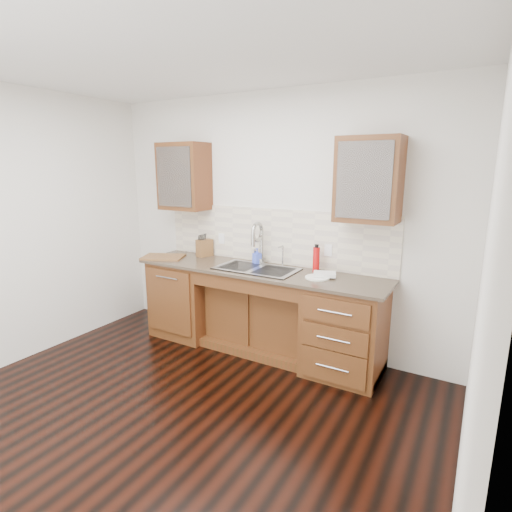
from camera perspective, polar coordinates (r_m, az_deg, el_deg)
The scene contains 26 objects.
ground at distance 3.47m, azimuth -12.66°, elevation -22.77°, with size 4.00×3.50×0.10m, color black.
ceiling at distance 2.94m, azimuth -15.66°, elevation 28.17°, with size 4.00×3.50×0.10m, color white.
wall_back at distance 4.35m, azimuth 2.65°, elevation 4.87°, with size 4.00×0.10×2.70m, color silver.
wall_right at distance 2.11m, azimuth 30.74°, elevation -5.51°, with size 0.10×3.50×2.70m, color silver.
base_cabinet_left at distance 4.78m, azimuth -9.71°, elevation -5.79°, with size 0.70×0.62×0.88m, color #593014.
base_cabinet_center at distance 4.37m, azimuth 0.86°, elevation -8.65°, with size 1.20×0.44×0.70m, color #593014.
base_cabinet_right at distance 3.92m, azimuth 12.63°, elevation -10.18°, with size 0.70×0.62×0.88m, color #593014.
countertop at distance 4.11m, azimuth 0.17°, elevation -2.04°, with size 2.70×0.65×0.03m, color #84705B.
backsplash at distance 4.32m, azimuth 2.25°, elevation 2.87°, with size 2.70×0.02×0.59m, color beige.
sink at distance 4.12m, azimuth 0.07°, elevation -3.03°, with size 0.84×0.46×0.19m, color #9E9EA5.
faucet at distance 4.28m, azimuth 0.80°, elevation 1.50°, with size 0.04×0.04×0.40m, color #999993.
filter_tap at distance 4.19m, azimuth 3.84°, elevation 0.12°, with size 0.02×0.02×0.24m, color #999993.
upper_cabinet_left at distance 4.71m, azimuth -10.21°, elevation 11.10°, with size 0.55×0.34×0.75m, color #593014.
upper_cabinet_right at distance 3.73m, azimuth 15.83°, elevation 10.42°, with size 0.55×0.34×0.75m, color #593014.
outlet_left at distance 4.65m, azimuth -4.93°, elevation 2.50°, with size 0.08×0.01×0.12m, color white.
outlet_right at distance 4.06m, azimuth 10.29°, elevation 0.83°, with size 0.08×0.01×0.12m, color white.
soap_bottle at distance 4.30m, azimuth 0.16°, elevation -0.01°, with size 0.08×0.08×0.17m, color #445DE7.
water_bottle at distance 4.00m, azimuth 8.60°, elevation -0.54°, with size 0.07×0.07×0.25m, color #B50B0B.
plate at distance 3.81m, azimuth 8.75°, elevation -3.05°, with size 0.23×0.23×0.01m, color white.
dish_towel at distance 3.85m, azimuth 9.78°, elevation -2.57°, with size 0.21×0.15×0.03m, color beige.
knife_block at distance 4.70m, azimuth -7.37°, elevation 1.16°, with size 0.11×0.18×0.20m, color #A76C31.
cutting_board at distance 4.72m, azimuth -13.10°, elevation -0.13°, with size 0.46×0.32×0.02m, color #A8833F.
cup_left_a at distance 4.80m, azimuth -11.51°, elevation 10.50°, with size 0.13×0.13×0.10m, color white.
cup_left_b at distance 4.62m, azimuth -8.73°, elevation 10.47°, with size 0.10×0.10×0.10m, color white.
cup_right_a at distance 3.75m, azimuth 14.67°, elevation 9.76°, with size 0.13×0.13×0.10m, color white.
cup_right_b at distance 3.70m, azimuth 17.36°, elevation 9.48°, with size 0.10×0.10×0.09m, color silver.
Camera 1 is at (1.98, -2.03, 1.95)m, focal length 28.00 mm.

